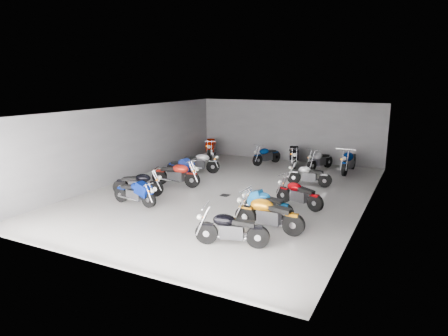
{
  "coord_description": "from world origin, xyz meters",
  "views": [
    {
      "loc": [
        6.57,
        -13.53,
        4.35
      ],
      "look_at": [
        -0.18,
        -0.23,
        1.0
      ],
      "focal_mm": 32.0,
      "sensor_mm": 36.0,
      "label": 1
    }
  ],
  "objects_px": {
    "motorcycle_right_a": "(231,229)",
    "motorcycle_back_f": "(349,161)",
    "motorcycle_left_b": "(135,193)",
    "motorcycle_right_d": "(298,194)",
    "motorcycle_right_f": "(309,175)",
    "motorcycle_back_d": "(293,155)",
    "drain_grate": "(225,195)",
    "motorcycle_back_a": "(212,148)",
    "motorcycle_left_f": "(198,163)",
    "motorcycle_back_c": "(266,155)",
    "motorcycle_right_c": "(266,204)",
    "motorcycle_left_e": "(182,168)",
    "motorcycle_left_c": "(139,184)",
    "motorcycle_back_e": "(320,160)",
    "motorcycle_right_b": "(268,214)",
    "motorcycle_left_d": "(176,174)"
  },
  "relations": [
    {
      "from": "motorcycle_right_d",
      "to": "motorcycle_back_a",
      "type": "height_order",
      "value": "motorcycle_back_a"
    },
    {
      "from": "motorcycle_back_c",
      "to": "motorcycle_right_f",
      "type": "bearing_deg",
      "value": 156.26
    },
    {
      "from": "motorcycle_right_c",
      "to": "motorcycle_left_c",
      "type": "bearing_deg",
      "value": 93.23
    },
    {
      "from": "motorcycle_right_a",
      "to": "motorcycle_back_d",
      "type": "distance_m",
      "value": 10.5
    },
    {
      "from": "motorcycle_right_f",
      "to": "motorcycle_left_f",
      "type": "bearing_deg",
      "value": 88.66
    },
    {
      "from": "motorcycle_left_c",
      "to": "motorcycle_back_a",
      "type": "distance_m",
      "value": 7.85
    },
    {
      "from": "motorcycle_left_b",
      "to": "motorcycle_back_e",
      "type": "xyz_separation_m",
      "value": [
        4.42,
        8.47,
        0.03
      ]
    },
    {
      "from": "motorcycle_right_d",
      "to": "motorcycle_back_d",
      "type": "xyz_separation_m",
      "value": [
        -2.16,
        6.35,
        0.08
      ]
    },
    {
      "from": "motorcycle_right_c",
      "to": "motorcycle_back_e",
      "type": "bearing_deg",
      "value": 5.42
    },
    {
      "from": "motorcycle_right_c",
      "to": "motorcycle_right_b",
      "type": "bearing_deg",
      "value": -151.05
    },
    {
      "from": "motorcycle_left_b",
      "to": "motorcycle_right_a",
      "type": "bearing_deg",
      "value": 73.46
    },
    {
      "from": "motorcycle_left_b",
      "to": "motorcycle_back_c",
      "type": "height_order",
      "value": "motorcycle_back_c"
    },
    {
      "from": "motorcycle_left_c",
      "to": "motorcycle_back_e",
      "type": "relative_size",
      "value": 1.0
    },
    {
      "from": "drain_grate",
      "to": "motorcycle_back_c",
      "type": "relative_size",
      "value": 0.17
    },
    {
      "from": "motorcycle_left_e",
      "to": "motorcycle_back_c",
      "type": "height_order",
      "value": "motorcycle_left_e"
    },
    {
      "from": "motorcycle_right_c",
      "to": "motorcycle_left_d",
      "type": "bearing_deg",
      "value": 72.3
    },
    {
      "from": "motorcycle_left_c",
      "to": "motorcycle_back_d",
      "type": "distance_m",
      "value": 8.59
    },
    {
      "from": "motorcycle_back_c",
      "to": "motorcycle_back_e",
      "type": "bearing_deg",
      "value": -158.44
    },
    {
      "from": "motorcycle_left_c",
      "to": "motorcycle_back_e",
      "type": "bearing_deg",
      "value": 127.76
    },
    {
      "from": "motorcycle_right_c",
      "to": "motorcycle_back_d",
      "type": "bearing_deg",
      "value": 15.55
    },
    {
      "from": "motorcycle_left_e",
      "to": "motorcycle_back_a",
      "type": "height_order",
      "value": "motorcycle_back_a"
    },
    {
      "from": "drain_grate",
      "to": "motorcycle_right_d",
      "type": "bearing_deg",
      "value": -1.39
    },
    {
      "from": "motorcycle_left_d",
      "to": "motorcycle_left_b",
      "type": "bearing_deg",
      "value": -6.35
    },
    {
      "from": "motorcycle_back_d",
      "to": "motorcycle_right_c",
      "type": "bearing_deg",
      "value": 80.47
    },
    {
      "from": "motorcycle_back_d",
      "to": "drain_grate",
      "type": "bearing_deg",
      "value": 62.87
    },
    {
      "from": "drain_grate",
      "to": "motorcycle_left_b",
      "type": "distance_m",
      "value": 3.39
    },
    {
      "from": "motorcycle_right_d",
      "to": "motorcycle_right_f",
      "type": "xyz_separation_m",
      "value": [
        -0.44,
        2.93,
        -0.02
      ]
    },
    {
      "from": "motorcycle_left_c",
      "to": "motorcycle_right_d",
      "type": "bearing_deg",
      "value": 85.52
    },
    {
      "from": "drain_grate",
      "to": "motorcycle_left_e",
      "type": "height_order",
      "value": "motorcycle_left_e"
    },
    {
      "from": "motorcycle_left_f",
      "to": "motorcycle_right_f",
      "type": "height_order",
      "value": "motorcycle_left_f"
    },
    {
      "from": "motorcycle_right_d",
      "to": "motorcycle_back_f",
      "type": "relative_size",
      "value": 0.81
    },
    {
      "from": "motorcycle_right_a",
      "to": "motorcycle_back_f",
      "type": "relative_size",
      "value": 0.86
    },
    {
      "from": "motorcycle_right_a",
      "to": "motorcycle_back_f",
      "type": "xyz_separation_m",
      "value": [
        1.26,
        10.1,
        0.07
      ]
    },
    {
      "from": "motorcycle_right_f",
      "to": "motorcycle_right_a",
      "type": "bearing_deg",
      "value": 175.98
    },
    {
      "from": "motorcycle_back_c",
      "to": "drain_grate",
      "type": "bearing_deg",
      "value": 118.21
    },
    {
      "from": "motorcycle_right_a",
      "to": "motorcycle_back_e",
      "type": "height_order",
      "value": "motorcycle_right_a"
    },
    {
      "from": "motorcycle_right_b",
      "to": "motorcycle_back_a",
      "type": "height_order",
      "value": "motorcycle_back_a"
    },
    {
      "from": "motorcycle_left_b",
      "to": "motorcycle_right_f",
      "type": "xyz_separation_m",
      "value": [
        4.73,
        5.32,
        0.0
      ]
    },
    {
      "from": "motorcycle_left_c",
      "to": "motorcycle_left_e",
      "type": "relative_size",
      "value": 1.0
    },
    {
      "from": "motorcycle_left_d",
      "to": "motorcycle_left_e",
      "type": "xyz_separation_m",
      "value": [
        -0.48,
        1.15,
        -0.03
      ]
    },
    {
      "from": "motorcycle_left_c",
      "to": "motorcycle_back_f",
      "type": "distance_m",
      "value": 9.87
    },
    {
      "from": "motorcycle_right_d",
      "to": "motorcycle_back_a",
      "type": "relative_size",
      "value": 0.82
    },
    {
      "from": "drain_grate",
      "to": "motorcycle_left_b",
      "type": "xyz_separation_m",
      "value": [
        -2.29,
        -2.46,
        0.44
      ]
    },
    {
      "from": "motorcycle_back_c",
      "to": "motorcycle_back_d",
      "type": "height_order",
      "value": "motorcycle_back_d"
    },
    {
      "from": "motorcycle_left_d",
      "to": "motorcycle_right_b",
      "type": "distance_m",
      "value": 5.91
    },
    {
      "from": "motorcycle_left_f",
      "to": "motorcycle_right_c",
      "type": "distance_m",
      "value": 6.69
    },
    {
      "from": "motorcycle_back_c",
      "to": "motorcycle_back_d",
      "type": "bearing_deg",
      "value": -147.58
    },
    {
      "from": "motorcycle_left_b",
      "to": "motorcycle_left_c",
      "type": "height_order",
      "value": "motorcycle_left_c"
    },
    {
      "from": "motorcycle_right_c",
      "to": "motorcycle_right_d",
      "type": "xyz_separation_m",
      "value": [
        0.61,
        1.54,
        0.02
      ]
    },
    {
      "from": "motorcycle_left_f",
      "to": "motorcycle_back_d",
      "type": "xyz_separation_m",
      "value": [
        3.51,
        3.52,
        0.04
      ]
    }
  ]
}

